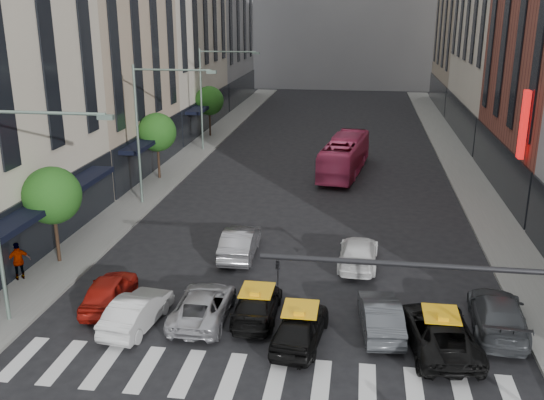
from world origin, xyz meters
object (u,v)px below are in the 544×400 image
at_px(streetlamp_mid, 151,117).
at_px(pedestrian_far, 19,261).
at_px(taxi_center, 300,326).
at_px(bus, 345,156).
at_px(car_red, 109,291).
at_px(taxi_left, 257,304).
at_px(streetlamp_near, 13,188).
at_px(car_white_front, 137,311).
at_px(streetlamp_far, 211,86).

xyz_separation_m(streetlamp_mid, pedestrian_far, (-2.56, -12.31, -4.83)).
bearing_deg(taxi_center, bus, -85.17).
bearing_deg(car_red, taxi_left, 173.37).
relative_size(streetlamp_near, taxi_left, 2.07).
bearing_deg(car_red, streetlamp_near, 31.33).
relative_size(taxi_left, bus, 0.42).
height_order(streetlamp_mid, pedestrian_far, streetlamp_mid).
relative_size(streetlamp_near, bus, 0.87).
xyz_separation_m(car_white_front, bus, (7.61, 25.30, 0.75)).
bearing_deg(car_white_front, streetlamp_near, 12.62).
distance_m(car_red, taxi_left, 6.59).
bearing_deg(car_white_front, taxi_center, -176.13).
distance_m(taxi_left, bus, 24.09).
bearing_deg(streetlamp_near, streetlamp_mid, 90.00).
height_order(streetlamp_mid, car_white_front, streetlamp_mid).
bearing_deg(taxi_center, streetlamp_far, -63.84).
height_order(streetlamp_far, pedestrian_far, streetlamp_far).
bearing_deg(taxi_center, streetlamp_mid, -47.97).
xyz_separation_m(taxi_left, bus, (2.86, 23.91, 0.81)).
xyz_separation_m(streetlamp_far, bus, (12.09, -6.23, -4.46)).
bearing_deg(pedestrian_far, taxi_left, 130.78).
distance_m(streetlamp_mid, pedestrian_far, 13.47).
relative_size(streetlamp_mid, taxi_center, 2.10).
bearing_deg(car_white_front, taxi_left, -156.88).
height_order(streetlamp_mid, car_red, streetlamp_mid).
bearing_deg(bus, car_white_front, 81.20).
height_order(streetlamp_near, pedestrian_far, streetlamp_near).
bearing_deg(bus, taxi_center, 96.03).
xyz_separation_m(streetlamp_mid, car_red, (2.64, -14.02, -5.18)).
height_order(car_white_front, taxi_left, car_white_front).
height_order(car_red, taxi_center, taxi_center).
xyz_separation_m(car_red, taxi_left, (6.59, -0.13, -0.09)).
bearing_deg(taxi_left, pedestrian_far, -9.40).
xyz_separation_m(car_red, bus, (9.45, 23.78, 0.72)).
height_order(car_white_front, taxi_center, taxi_center).
distance_m(streetlamp_near, bus, 28.81).
distance_m(streetlamp_near, taxi_left, 10.79).
xyz_separation_m(streetlamp_near, bus, (12.09, 25.77, -4.46)).
xyz_separation_m(streetlamp_mid, streetlamp_far, (0.00, 16.00, 0.00)).
relative_size(streetlamp_mid, streetlamp_far, 1.00).
relative_size(streetlamp_near, streetlamp_mid, 1.00).
xyz_separation_m(streetlamp_mid, taxi_center, (11.23, -15.88, -5.17)).
distance_m(streetlamp_near, pedestrian_far, 6.60).
relative_size(streetlamp_near, car_red, 2.12).
xyz_separation_m(streetlamp_near, pedestrian_far, (-2.56, 3.69, -4.83)).
distance_m(streetlamp_far, taxi_center, 34.19).
distance_m(car_white_front, taxi_center, 6.76).
bearing_deg(bus, streetlamp_near, 72.81).
xyz_separation_m(streetlamp_far, pedestrian_far, (-2.56, -28.31, -4.83)).
relative_size(car_white_front, bus, 0.41).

